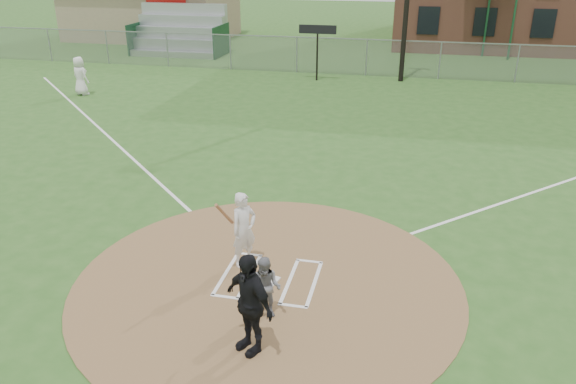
% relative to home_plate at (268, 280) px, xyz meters
% --- Properties ---
extents(ground, '(140.00, 140.00, 0.00)m').
position_rel_home_plate_xyz_m(ground, '(-0.00, -0.05, -0.03)').
color(ground, '#2B561D').
rests_on(ground, ground).
extents(dirt_circle, '(8.40, 8.40, 0.02)m').
position_rel_home_plate_xyz_m(dirt_circle, '(-0.00, -0.05, -0.02)').
color(dirt_circle, olive).
rests_on(dirt_circle, ground).
extents(home_plate, '(0.50, 0.50, 0.03)m').
position_rel_home_plate_xyz_m(home_plate, '(0.00, 0.00, 0.00)').
color(home_plate, silver).
rests_on(home_plate, dirt_circle).
extents(foul_line_third, '(17.04, 17.04, 0.01)m').
position_rel_home_plate_xyz_m(foul_line_third, '(-9.00, 8.95, -0.03)').
color(foul_line_third, white).
rests_on(foul_line_third, ground).
extents(catcher, '(0.64, 0.52, 1.27)m').
position_rel_home_plate_xyz_m(catcher, '(0.28, -1.21, 0.62)').
color(catcher, slate).
rests_on(catcher, dirt_circle).
extents(umpire, '(1.21, 1.03, 1.95)m').
position_rel_home_plate_xyz_m(umpire, '(0.25, -2.25, 0.96)').
color(umpire, black).
rests_on(umpire, dirt_circle).
extents(ondeck_player, '(1.05, 0.87, 1.85)m').
position_rel_home_plate_xyz_m(ondeck_player, '(-13.20, 14.34, 0.89)').
color(ondeck_player, white).
rests_on(ondeck_player, ground).
extents(batters_boxes, '(2.08, 1.88, 0.01)m').
position_rel_home_plate_xyz_m(batters_boxes, '(-0.00, 0.10, -0.01)').
color(batters_boxes, white).
rests_on(batters_boxes, dirt_circle).
extents(batter_at_plate, '(0.78, 1.08, 1.78)m').
position_rel_home_plate_xyz_m(batter_at_plate, '(-0.70, 0.56, 0.87)').
color(batter_at_plate, silver).
rests_on(batter_at_plate, dirt_circle).
extents(outfield_fence, '(56.08, 0.08, 2.03)m').
position_rel_home_plate_xyz_m(outfield_fence, '(-0.00, 21.95, 0.98)').
color(outfield_fence, slate).
rests_on(outfield_fence, ground).
extents(bleachers, '(6.08, 3.20, 3.20)m').
position_rel_home_plate_xyz_m(bleachers, '(-13.00, 26.15, 1.56)').
color(bleachers, '#B7BABF').
rests_on(bleachers, ground).
extents(clubhouse, '(12.20, 8.71, 6.23)m').
position_rel_home_plate_xyz_m(clubhouse, '(-18.00, 32.94, 2.36)').
color(clubhouse, tan).
rests_on(clubhouse, ground).
extents(scoreboard_sign, '(2.00, 0.10, 2.93)m').
position_rel_home_plate_xyz_m(scoreboard_sign, '(-2.50, 20.15, 2.35)').
color(scoreboard_sign, black).
rests_on(scoreboard_sign, ground).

